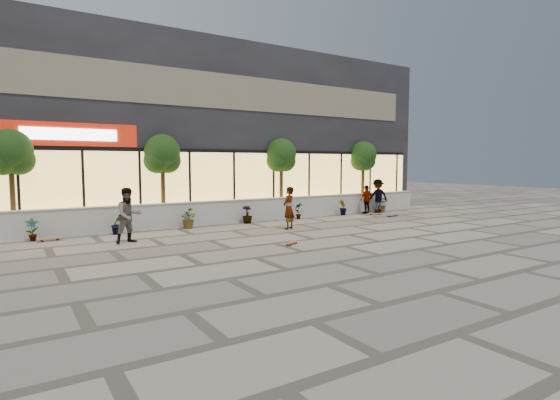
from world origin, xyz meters
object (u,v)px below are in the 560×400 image
skateboard_left (50,239)px  tree_east (363,158)px  tree_mideast (281,157)px  skater_left (129,215)px  skater_right_near (367,200)px  skateboard_right_near (375,213)px  skater_right_far (378,196)px  skateboard_right_far (393,215)px  tree_west (10,155)px  skateboard_center (292,242)px  tree_midwest (162,156)px  skater_center (289,208)px

skateboard_left → tree_east: bearing=-1.6°
tree_mideast → skater_left: 9.13m
skater_right_near → skateboard_right_near: bearing=89.0°
tree_mideast → skater_right_far: bearing=-14.8°
skater_right_far → skateboard_right_far: size_ratio=2.13×
tree_east → skateboard_left: size_ratio=4.86×
skater_left → skateboard_right_near: 12.84m
skater_right_near → tree_west: bearing=-6.0°
tree_east → skateboard_right_far: bearing=-103.7°
skater_left → skateboard_center: skater_left is taller
skateboard_center → skateboard_left: bearing=114.2°
skater_right_near → skateboard_center: bearing=30.9°
tree_east → skateboard_center: 11.70m
tree_midwest → skater_right_near: 10.82m
skater_right_near → skateboard_left: size_ratio=1.89×
tree_mideast → skateboard_center: bearing=-119.8°
tree_midwest → skater_left: size_ratio=2.09×
skater_right_near → skateboard_left: 15.00m
skater_right_near → skater_center: bearing=18.2°
skateboard_center → skateboard_left: 8.41m
skater_right_near → skater_right_far: (0.80, 0.00, 0.15)m
skater_left → skateboard_left: size_ratio=2.33×
skateboard_left → skater_right_near: bearing=-6.6°
skateboard_left → skateboard_right_far: size_ratio=0.94×
skater_right_far → skater_center: bearing=32.7°
skater_left → skateboard_right_far: (13.01, 0.37, -0.85)m
skater_center → skater_right_far: skater_right_far is taller
skateboard_left → skateboard_right_far: skateboard_right_far is taller
tree_midwest → tree_mideast: (6.00, 0.00, 0.00)m
tree_midwest → skater_right_far: 11.58m
tree_west → skater_right_far: tree_west is taller
tree_east → skater_left: (-13.74, -3.35, -2.05)m
skateboard_left → skateboard_right_near: bearing=-8.9°
skater_center → skateboard_right_far: skater_center is taller
tree_midwest → skateboard_right_near: (10.50, -2.01, -2.91)m
tree_east → skater_right_far: tree_east is taller
skateboard_center → tree_mideast: bearing=31.2°
tree_mideast → skater_right_near: 5.21m
tree_midwest → skateboard_right_far: size_ratio=4.58×
skater_left → skateboard_center: 5.57m
skater_center → skateboard_left: 8.82m
skateboard_center → skateboard_right_far: 9.24m
skater_center → skateboard_center: (-1.78, -2.88, -0.79)m
tree_west → skater_right_near: tree_west is taller
tree_midwest → tree_east: bearing=0.0°
tree_mideast → skateboard_left: bearing=-171.8°
tree_mideast → skater_right_near: size_ratio=2.57×
skateboard_left → skateboard_right_near: (14.99, -0.50, -0.00)m
skateboard_left → skateboard_right_near: 14.99m
skater_center → skateboard_right_near: 6.73m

